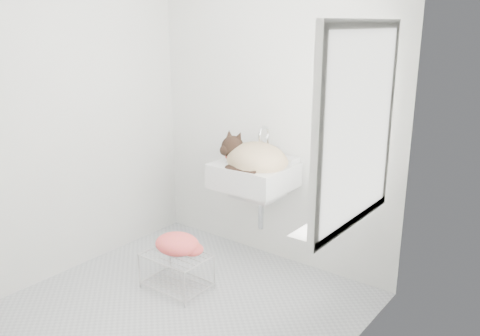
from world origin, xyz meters
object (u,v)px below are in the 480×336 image
Objects in this scene: bottle_b at (337,215)px; bottle_c at (348,208)px; wire_rack at (177,269)px; bottle_a at (324,223)px; sink at (254,164)px; cat at (254,159)px.

bottle_c is at bearing 90.00° from bottle_b.
bottle_a reaches higher than wire_rack.
bottle_a is at bearing -90.00° from bottle_b.
sink is 1.13m from bottle_b.
wire_rack is at bearing -110.02° from sink.
sink is 1.04× the size of cat.
cat is 2.90× the size of bottle_c.
bottle_c is at bearing 90.00° from bottle_a.
bottle_c is (0.98, -0.43, 0.00)m from sink.
wire_rack is at bearing -176.62° from bottle_b.
cat is 2.72× the size of bottle_b.
bottle_c is at bearing -13.26° from cat.
sink is 0.05m from cat.
sink is 1.07m from bottle_c.
cat is at bearing 144.30° from bottle_a.
cat is at bearing 157.03° from bottle_c.
sink is 2.93× the size of bottle_a.
bottle_b is (1.21, 0.07, 0.70)m from wire_rack.
bottle_a is (0.98, -0.72, 0.00)m from sink.
bottle_b is at bearing -29.77° from sink.
bottle_b is (0.97, -0.54, -0.04)m from cat.
cat is at bearing -60.38° from sink.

